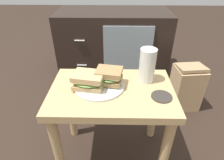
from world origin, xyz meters
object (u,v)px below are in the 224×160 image
Objects in this scene: tv_cabinet at (113,44)px; beer_glass at (147,66)px; sandwich_back at (109,76)px; coaster at (162,97)px; sandwich_front at (89,80)px; paper_bag at (186,87)px; plate at (99,85)px.

beer_glass reaches higher than tv_cabinet.
sandwich_back is at bearing -166.46° from beer_glass.
tv_cabinet is 10.74× the size of coaster.
beer_glass reaches higher than sandwich_front.
paper_bag is at bearing 36.54° from sandwich_back.
sandwich_front is 0.09m from sandwich_back.
tv_cabinet is at bearing 84.00° from sandwich_front.
tv_cabinet is at bearing 100.79° from beer_glass.
coaster is (0.05, -0.13, -0.07)m from beer_glass.
sandwich_front is at bearing -161.99° from sandwich_back.
tv_cabinet is 6.88× the size of sandwich_back.
plate is (-0.05, -0.93, 0.17)m from tv_cabinet.
paper_bag is at bearing 44.36° from beer_glass.
sandwich_back is at bearing -143.46° from paper_bag.
beer_glass is 0.16m from coaster.
coaster is (0.27, -0.07, -0.00)m from plate.
beer_glass reaches higher than coaster.
coaster is 0.65m from paper_bag.
tv_cabinet reaches higher than paper_bag.
beer_glass reaches higher than sandwich_back.
paper_bag is at bearing 57.10° from coaster.
paper_bag is (0.59, 0.42, -0.30)m from plate.
sandwich_back is (0.04, 0.01, 0.04)m from plate.
beer_glass is (0.17, -0.87, 0.25)m from tv_cabinet.
sandwich_front is at bearing -164.92° from beer_glass.
sandwich_back is 0.18m from beer_glass.
beer_glass is (0.17, 0.04, 0.03)m from sandwich_back.
plate is 0.28m from coaster.
paper_bag is (0.54, 0.40, -0.34)m from sandwich_back.
sandwich_front reaches higher than coaster.
plate is 1.48× the size of sandwich_front.
plate is 0.06m from sandwich_back.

